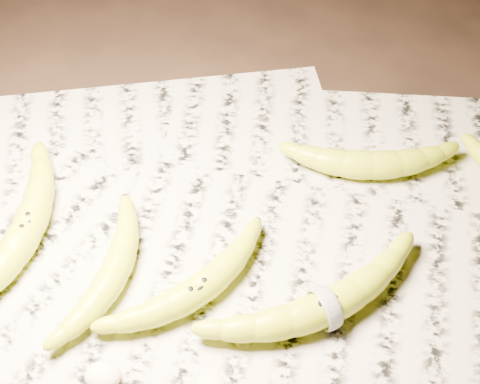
# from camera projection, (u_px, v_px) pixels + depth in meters

# --- Properties ---
(ground) EXTENTS (3.00, 3.00, 0.00)m
(ground) POSITION_uv_depth(u_px,v_px,m) (258.00, 248.00, 0.78)
(ground) COLOR black
(ground) RESTS_ON ground
(newspaper_patch) EXTENTS (0.90, 0.70, 0.01)m
(newspaper_patch) POSITION_uv_depth(u_px,v_px,m) (242.00, 270.00, 0.75)
(newspaper_patch) COLOR #B2AC98
(newspaper_patch) RESTS_ON ground
(banana_left_a) EXTENTS (0.08, 0.23, 0.04)m
(banana_left_a) POSITION_uv_depth(u_px,v_px,m) (26.00, 228.00, 0.76)
(banana_left_a) COLOR #A0B716
(banana_left_a) RESTS_ON newspaper_patch
(banana_left_b) EXTENTS (0.09, 0.18, 0.03)m
(banana_left_b) POSITION_uv_depth(u_px,v_px,m) (113.00, 272.00, 0.73)
(banana_left_b) COLOR #A0B716
(banana_left_b) RESTS_ON newspaper_patch
(banana_center) EXTENTS (0.17, 0.17, 0.04)m
(banana_center) POSITION_uv_depth(u_px,v_px,m) (197.00, 289.00, 0.71)
(banana_center) COLOR #A0B716
(banana_center) RESTS_ON newspaper_patch
(banana_taped) EXTENTS (0.23, 0.18, 0.04)m
(banana_taped) POSITION_uv_depth(u_px,v_px,m) (325.00, 306.00, 0.70)
(banana_taped) COLOR #A0B716
(banana_taped) RESTS_ON newspaper_patch
(banana_upper_a) EXTENTS (0.20, 0.08, 0.04)m
(banana_upper_a) POSITION_uv_depth(u_px,v_px,m) (372.00, 163.00, 0.83)
(banana_upper_a) COLOR #A0B716
(banana_upper_a) RESTS_ON newspaper_patch
(measuring_tape) EXTENTS (0.03, 0.04, 0.05)m
(measuring_tape) POSITION_uv_depth(u_px,v_px,m) (325.00, 306.00, 0.70)
(measuring_tape) COLOR white
(measuring_tape) RESTS_ON newspaper_patch
(flesh_chunk_a) EXTENTS (0.04, 0.03, 0.02)m
(flesh_chunk_a) POSITION_uv_depth(u_px,v_px,m) (102.00, 374.00, 0.66)
(flesh_chunk_a) COLOR beige
(flesh_chunk_a) RESTS_ON newspaper_patch
(flesh_chunk_c) EXTENTS (0.03, 0.02, 0.02)m
(flesh_chunk_c) POSITION_uv_depth(u_px,v_px,m) (212.00, 384.00, 0.65)
(flesh_chunk_c) COLOR beige
(flesh_chunk_c) RESTS_ON newspaper_patch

